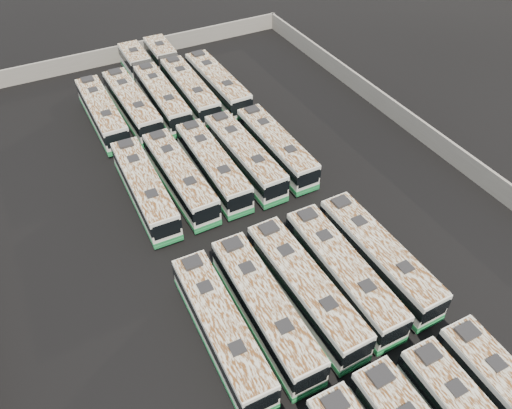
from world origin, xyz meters
name	(u,v)px	position (x,y,z in m)	size (l,w,h in m)	color
ground	(251,232)	(0.00, 0.00, 0.00)	(140.00, 140.00, 0.00)	black
perimeter_wall	(251,223)	(0.00, 0.00, 1.10)	(45.20, 73.20, 2.20)	slate
bus_midfront_far_left	(221,329)	(-6.81, -8.79, 1.77)	(2.85, 12.30, 3.45)	silver
bus_midfront_left	(265,309)	(-3.44, -8.76, 1.82)	(2.86, 12.66, 3.56)	silver
bus_midfront_center	(305,289)	(-0.03, -8.60, 1.83)	(2.95, 12.76, 3.58)	silver
bus_midfront_right	(342,273)	(3.30, -8.62, 1.81)	(2.79, 12.60, 3.54)	silver
bus_midfront_far_right	(378,256)	(6.72, -8.53, 1.80)	(2.82, 12.49, 3.51)	silver
bus_midback_far_left	(145,188)	(-6.78, 7.70, 1.79)	(2.89, 12.48, 3.50)	silver
bus_midback_left	(180,177)	(-3.39, 7.76, 1.77)	(2.84, 12.36, 3.47)	silver
bus_midback_center	(213,166)	(-0.03, 7.85, 1.78)	(2.69, 12.34, 3.47)	silver
bus_midback_right	(244,156)	(3.28, 7.79, 1.80)	(2.85, 12.53, 3.52)	silver
bus_midback_far_right	(276,147)	(6.77, 7.73, 1.75)	(2.65, 12.13, 3.41)	silver
bus_back_far_left	(102,113)	(-6.85, 21.87, 1.77)	(2.61, 12.30, 3.47)	silver
bus_back_left	(132,105)	(-3.48, 21.85, 1.82)	(2.96, 12.70, 3.56)	silver
bus_back_center	(153,85)	(-0.01, 25.09, 1.78)	(2.80, 19.20, 3.48)	silver
bus_back_right	(180,78)	(3.39, 25.18, 1.80)	(2.96, 19.42, 3.52)	silver
bus_back_far_right	(217,84)	(6.73, 21.63, 1.83)	(2.86, 12.73, 3.58)	silver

